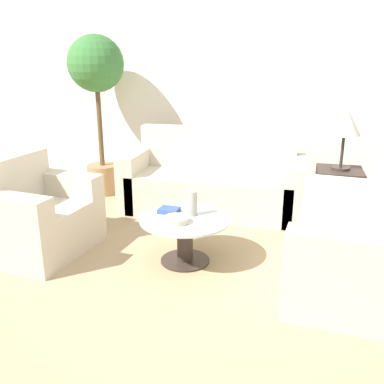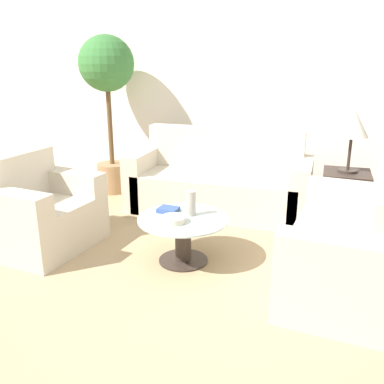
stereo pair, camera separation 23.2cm
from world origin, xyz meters
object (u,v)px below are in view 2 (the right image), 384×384
Objects in this scene: potted_plant at (108,84)px; bowl at (173,219)px; coffee_table at (183,233)px; sofa_main at (219,184)px; loveseat at (351,250)px; table_lamp at (353,125)px; armchair at (42,216)px; vase at (191,203)px; book_stack at (168,210)px.

potted_plant is 9.46× the size of bowl.
coffee_table is 0.40× the size of potted_plant.
loveseat is at bearing -45.02° from sofa_main.
sofa_main is at bearing 174.36° from table_lamp.
armchair reaches higher than vase.
loveseat is at bearing -80.75° from armchair.
table_lamp is 2.85m from potted_plant.
sofa_main is at bearing 90.96° from coffee_table.
coffee_table is 2.46m from potted_plant.
table_lamp is at bearing 42.97° from coffee_table.
loveseat is at bearing 0.35° from book_stack.
potted_plant is (-0.17, 1.70, 1.06)m from armchair.
bowl is (-0.09, -0.20, -0.08)m from vase.
table_lamp reaches higher than vase.
potted_plant is at bearing 172.13° from table_lamp.
sofa_main reaches higher than loveseat.
potted_plant is at bearing -113.94° from loveseat.
loveseat is 3.42m from potted_plant.
table_lamp reaches higher than loveseat.
bowl is at bearing -83.68° from armchair.
coffee_table is at bearing -84.39° from loveseat.
loveseat is (2.66, 0.09, -0.00)m from armchair.
sofa_main is 1.35m from coffee_table.
sofa_main is at bearing -9.86° from potted_plant.
vase is at bearing 61.16° from coffee_table.
potted_plant reaches higher than loveseat.
potted_plant is 2.33m from vase.
potted_plant reaches higher than bowl.
coffee_table is 1.96m from table_lamp.
coffee_table is at bearing -118.84° from vase.
coffee_table is at bearing 69.94° from bowl.
sofa_main is 1.47m from bowl.
bowl is at bearing -49.83° from potted_plant.
bowl reaches higher than coffee_table.
coffee_table is (1.33, 0.09, -0.04)m from armchair.
loveseat is 1.51m from book_stack.
book_stack is (-0.13, 0.21, -0.01)m from bowl.
sofa_main is 1.54m from table_lamp.
bowl reaches higher than book_stack.
coffee_table is 0.21m from bowl.
sofa_main is at bearing 89.24° from bowl.
sofa_main is 1.95m from armchair.
armchair is 1.18m from book_stack.
coffee_table is at bearing -89.04° from sofa_main.
vase is 0.23m from bowl.
book_stack is at bearing -73.24° from armchair.
table_lamp reaches higher than coffee_table.
sofa_main is 9.27× the size of vase.
table_lamp is 2.00m from bowl.
loveseat reaches higher than coffee_table.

